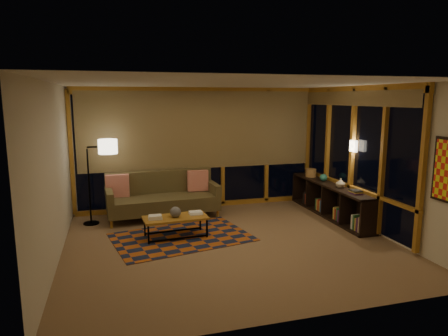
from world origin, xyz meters
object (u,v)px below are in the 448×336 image
object	(u,v)px
sofa	(163,196)
floor_lamp	(89,182)
bookshelf	(330,200)
coffee_table	(176,227)

from	to	relation	value
sofa	floor_lamp	bearing A→B (deg)	178.20
floor_lamp	bookshelf	world-z (taller)	floor_lamp
sofa	coffee_table	size ratio (longest dim) A/B	1.99
coffee_table	floor_lamp	distance (m)	2.05
sofa	coffee_table	xyz separation A→B (m)	(0.06, -1.27, -0.27)
bookshelf	floor_lamp	bearing A→B (deg)	170.49
sofa	floor_lamp	size ratio (longest dim) A/B	1.34
floor_lamp	coffee_table	bearing A→B (deg)	-40.44
coffee_table	bookshelf	world-z (taller)	bookshelf
sofa	coffee_table	world-z (taller)	sofa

